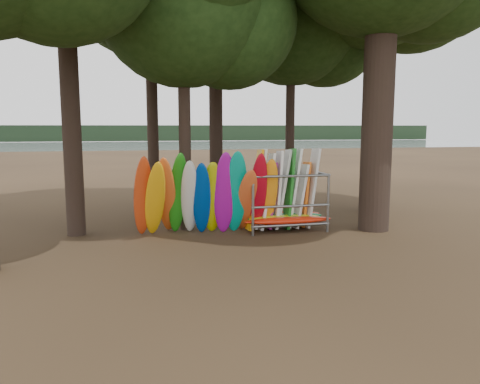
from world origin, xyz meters
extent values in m
plane|color=#47331E|center=(0.00, 0.00, 0.00)|extent=(120.00, 120.00, 0.00)
plane|color=gray|center=(0.00, 60.00, 0.00)|extent=(160.00, 160.00, 0.00)
cube|color=black|center=(0.00, 110.00, 2.00)|extent=(160.00, 4.00, 4.00)
cylinder|color=black|center=(-5.57, 2.39, 5.98)|extent=(0.60, 0.60, 11.96)
cylinder|color=black|center=(-2.80, 6.53, 5.96)|extent=(0.47, 0.47, 11.92)
cylinder|color=black|center=(0.01, 7.07, 6.65)|extent=(0.59, 0.59, 13.30)
cylinder|color=black|center=(3.30, 6.47, 5.09)|extent=(0.40, 0.40, 10.19)
ellipsoid|color=black|center=(3.30, 6.47, 8.66)|extent=(7.50, 7.50, 6.52)
cylinder|color=black|center=(-1.89, 2.42, 4.61)|extent=(0.41, 0.41, 9.21)
cylinder|color=black|center=(6.00, 4.41, 6.38)|extent=(0.45, 0.45, 12.75)
cylinder|color=black|center=(4.53, 0.90, 6.17)|extent=(1.04, 1.04, 12.34)
ellipsoid|color=red|center=(-3.38, 1.41, 1.35)|extent=(0.73, 1.53, 2.83)
ellipsoid|color=#F6AB10|center=(-3.00, 1.23, 1.28)|extent=(0.83, 1.83, 2.69)
ellipsoid|color=orange|center=(-2.62, 1.53, 1.34)|extent=(0.91, 2.19, 2.86)
ellipsoid|color=#1D8015|center=(-2.24, 1.57, 1.39)|extent=(0.76, 1.41, 2.89)
ellipsoid|color=silver|center=(-1.86, 1.46, 1.28)|extent=(0.73, 1.55, 2.69)
ellipsoid|color=#023797|center=(-1.49, 1.36, 1.23)|extent=(0.74, 1.25, 2.56)
ellipsoid|color=#A8AF0A|center=(-1.11, 1.46, 1.24)|extent=(0.82, 1.19, 2.58)
ellipsoid|color=#990F92|center=(-0.73, 1.28, 1.40)|extent=(0.77, 1.04, 2.86)
ellipsoid|color=#059A82|center=(-0.35, 1.27, 1.41)|extent=(0.83, 1.24, 2.91)
ellipsoid|color=#E45B27|center=(0.03, 1.36, 1.12)|extent=(0.70, 1.63, 2.38)
ellipsoid|color=#B4091B|center=(0.41, 1.25, 1.38)|extent=(0.72, 1.53, 2.88)
ellipsoid|color=orange|center=(0.79, 1.38, 1.28)|extent=(0.69, 1.27, 2.66)
ellipsoid|color=red|center=(1.47, 1.12, 0.42)|extent=(3.11, 0.55, 0.24)
ellipsoid|color=#C0D41C|center=(1.47, 1.51, 0.42)|extent=(2.61, 0.55, 0.24)
ellipsoid|color=#1B7B39|center=(1.47, 1.81, 0.42)|extent=(3.00, 0.55, 0.24)
ellipsoid|color=red|center=(1.47, 2.14, 0.42)|extent=(3.10, 0.55, 0.24)
cube|color=#FCA50D|center=(0.43, 1.79, 1.41)|extent=(0.59, 0.79, 2.84)
cube|color=white|center=(0.64, 1.95, 1.41)|extent=(0.50, 0.80, 2.84)
cube|color=white|center=(0.85, 1.75, 1.35)|extent=(0.57, 0.79, 2.71)
cube|color=#9A197D|center=(1.05, 1.89, 1.17)|extent=(0.36, 0.77, 2.37)
cube|color=white|center=(1.26, 1.80, 1.37)|extent=(0.35, 0.80, 2.78)
cube|color=silver|center=(1.47, 1.89, 1.41)|extent=(0.62, 0.79, 2.81)
cube|color=#1A761D|center=(1.68, 1.72, 1.41)|extent=(0.37, 0.80, 2.86)
cube|color=white|center=(1.88, 1.90, 1.42)|extent=(0.57, 0.79, 2.84)
cube|color=silver|center=(2.09, 1.71, 1.14)|extent=(0.52, 0.75, 2.30)
cube|color=orange|center=(2.30, 1.89, 1.17)|extent=(0.36, 0.76, 2.37)
cube|color=silver|center=(2.51, 1.76, 1.42)|extent=(0.58, 0.83, 2.85)
camera|label=1|loc=(-3.64, -13.78, 3.59)|focal=35.00mm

